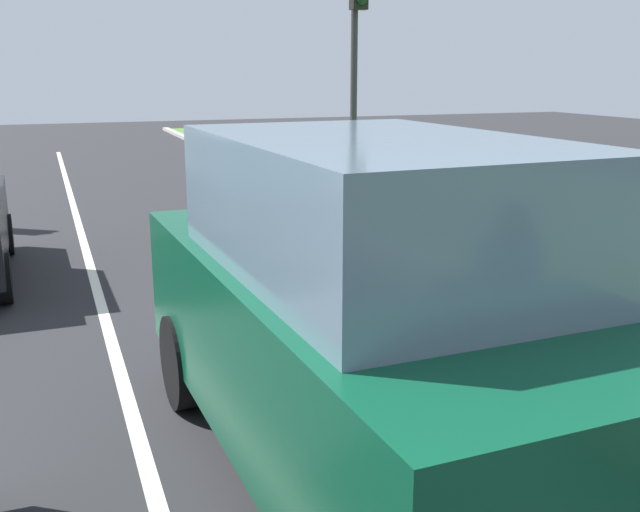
# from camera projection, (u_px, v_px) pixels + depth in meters

# --- Properties ---
(ground_plane) EXTENTS (60.00, 60.00, 0.00)m
(ground_plane) POSITION_uv_depth(u_px,v_px,m) (146.00, 271.00, 9.98)
(ground_plane) COLOR #262628
(lane_line_center) EXTENTS (0.12, 32.00, 0.01)m
(lane_line_center) POSITION_uv_depth(u_px,v_px,m) (93.00, 275.00, 9.74)
(lane_line_center) COLOR silver
(lane_line_center) RESTS_ON ground
(lane_line_right_edge) EXTENTS (0.12, 32.00, 0.01)m
(lane_line_right_edge) POSITION_uv_depth(u_px,v_px,m) (386.00, 248.00, 11.21)
(lane_line_right_edge) COLOR silver
(lane_line_right_edge) RESTS_ON ground
(grass_verge_right) EXTENTS (9.00, 48.00, 0.06)m
(grass_verge_right) POSITION_uv_depth(u_px,v_px,m) (638.00, 224.00, 12.88)
(grass_verge_right) COLOR #47752D
(grass_verge_right) RESTS_ON ground
(curb_right) EXTENTS (0.24, 48.00, 0.12)m
(curb_right) POSITION_uv_depth(u_px,v_px,m) (415.00, 242.00, 11.37)
(curb_right) COLOR #9E9B93
(curb_right) RESTS_ON ground
(car_suv_ahead) EXTENTS (2.11, 4.57, 2.28)m
(car_suv_ahead) POSITION_uv_depth(u_px,v_px,m) (368.00, 313.00, 4.63)
(car_suv_ahead) COLOR #0C472D
(car_suv_ahead) RESTS_ON ground
(traffic_light_near_right) EXTENTS (0.32, 0.50, 5.01)m
(traffic_light_near_right) POSITION_uv_depth(u_px,v_px,m) (357.00, 34.00, 14.73)
(traffic_light_near_right) COLOR #2D2D2D
(traffic_light_near_right) RESTS_ON ground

